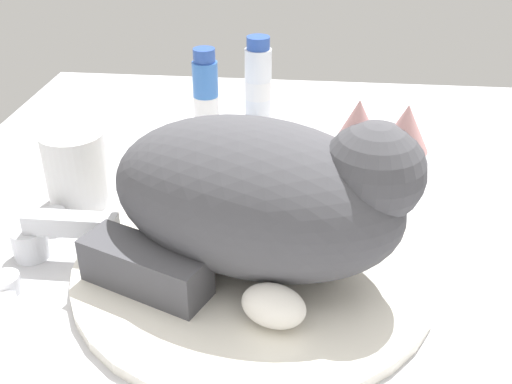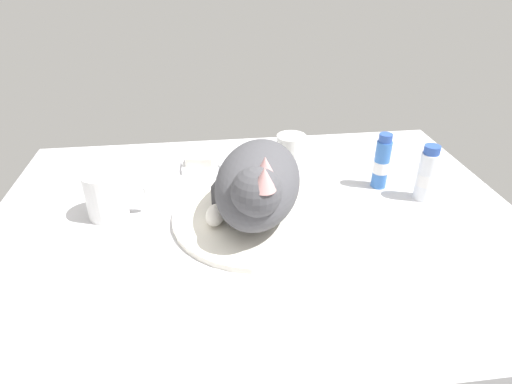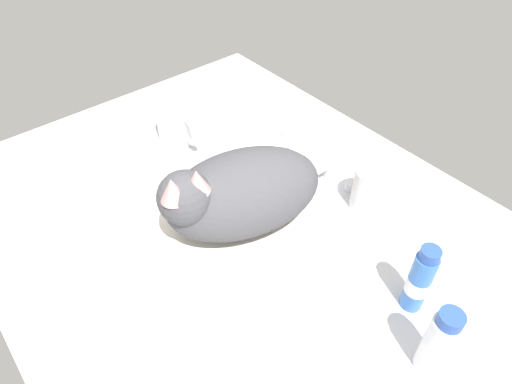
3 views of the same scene
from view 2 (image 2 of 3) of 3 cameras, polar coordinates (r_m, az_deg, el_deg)
ground_plane at (r=89.39cm, az=0.27°, el=-4.26°), size 110.00×82.50×3.00cm
sink_basin at (r=88.22cm, az=0.27°, el=-3.14°), size 34.90×34.90×1.17cm
faucet at (r=105.48cm, az=-1.22°, el=3.89°), size 14.24×11.04×5.17cm
cat at (r=83.07cm, az=0.10°, el=1.10°), size 23.22×31.57×16.94cm
coffee_mug at (r=92.11cm, az=-19.11°, el=-0.33°), size 12.61×8.20×9.68cm
rinse_cup at (r=106.54cm, az=4.66°, el=5.30°), size 7.16×7.16×8.72cm
soap_dish at (r=108.66cm, az=-7.42°, el=3.46°), size 9.00×6.40×1.20cm
soap_bar at (r=107.92cm, az=-7.48°, el=4.25°), size 7.05×5.19×2.14cm
toothpaste_bottle at (r=101.14cm, az=16.33°, el=3.75°), size 3.51×3.51×13.00cm
mouthwash_bottle at (r=99.39cm, az=21.69°, el=2.15°), size 4.00×4.00×12.63cm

